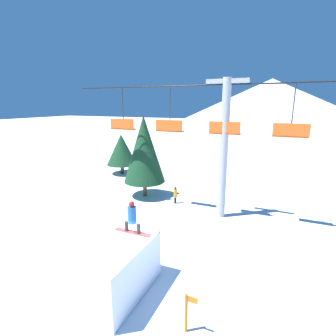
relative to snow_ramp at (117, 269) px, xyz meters
The scene contains 9 objects.
ground_plane 1.39m from the snow_ramp, 85.37° to the left, with size 220.00×220.00×0.00m, color white.
mountain_ridge 87.08m from the snow_ramp, 89.95° to the left, with size 64.10×64.10×14.64m.
snow_ramp is the anchor object (origin of this frame).
snowboarder 1.93m from the snow_ramp, 86.02° to the left, with size 1.57×0.33×1.31m.
chairlift 9.40m from the snow_ramp, 76.62° to the left, with size 20.48×0.49×8.33m.
pine_tree_near 10.92m from the snow_ramp, 113.23° to the left, with size 3.08×3.08×6.11m.
pine_tree_far 17.50m from the snow_ramp, 122.96° to the left, with size 2.98×2.98×3.99m.
trail_marker 3.03m from the snow_ramp, 11.55° to the right, with size 0.41×0.10×1.33m.
distant_skier 9.33m from the snow_ramp, 98.95° to the left, with size 0.24×0.24×1.23m.
Camera 1 is at (5.08, -7.94, 6.91)m, focal length 28.00 mm.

